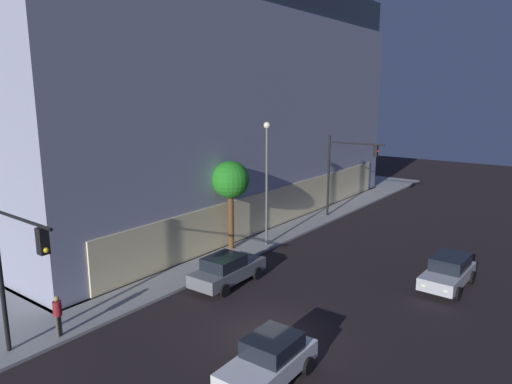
{
  "coord_description": "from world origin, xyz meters",
  "views": [
    {
      "loc": [
        -14.84,
        -10.64,
        10.15
      ],
      "look_at": [
        5.24,
        4.44,
        4.85
      ],
      "focal_mm": 32.55,
      "sensor_mm": 36.0,
      "label": 1
    }
  ],
  "objects_px": {
    "traffic_light_far_corner": "(345,164)",
    "street_lamp_sidewalk": "(267,169)",
    "modern_building": "(170,102)",
    "car_silver": "(448,271)",
    "traffic_light_near_corner": "(14,258)",
    "sidewalk_tree": "(231,181)",
    "pedestrian_waiting": "(58,312)",
    "car_white": "(269,360)",
    "car_grey": "(227,270)"
  },
  "relations": [
    {
      "from": "car_grey",
      "to": "car_silver",
      "type": "xyz_separation_m",
      "value": [
        6.86,
        -9.69,
        0.03
      ]
    },
    {
      "from": "car_grey",
      "to": "car_silver",
      "type": "distance_m",
      "value": 11.87
    },
    {
      "from": "street_lamp_sidewalk",
      "to": "traffic_light_near_corner",
      "type": "bearing_deg",
      "value": -176.97
    },
    {
      "from": "sidewalk_tree",
      "to": "car_grey",
      "type": "distance_m",
      "value": 6.8
    },
    {
      "from": "traffic_light_near_corner",
      "to": "pedestrian_waiting",
      "type": "distance_m",
      "value": 3.69
    },
    {
      "from": "street_lamp_sidewalk",
      "to": "car_silver",
      "type": "height_order",
      "value": "street_lamp_sidewalk"
    },
    {
      "from": "modern_building",
      "to": "car_silver",
      "type": "distance_m",
      "value": 27.44
    },
    {
      "from": "modern_building",
      "to": "sidewalk_tree",
      "type": "bearing_deg",
      "value": -117.95
    },
    {
      "from": "modern_building",
      "to": "traffic_light_near_corner",
      "type": "bearing_deg",
      "value": -145.5
    },
    {
      "from": "traffic_light_far_corner",
      "to": "traffic_light_near_corner",
      "type": "bearing_deg",
      "value": 179.96
    },
    {
      "from": "street_lamp_sidewalk",
      "to": "sidewalk_tree",
      "type": "relative_size",
      "value": 1.42
    },
    {
      "from": "sidewalk_tree",
      "to": "car_white",
      "type": "distance_m",
      "value": 14.99
    },
    {
      "from": "car_white",
      "to": "street_lamp_sidewalk",
      "type": "bearing_deg",
      "value": 36.01
    },
    {
      "from": "car_white",
      "to": "car_silver",
      "type": "relative_size",
      "value": 0.94
    },
    {
      "from": "sidewalk_tree",
      "to": "car_grey",
      "type": "height_order",
      "value": "sidewalk_tree"
    },
    {
      "from": "modern_building",
      "to": "street_lamp_sidewalk",
      "type": "relative_size",
      "value": 4.58
    },
    {
      "from": "car_white",
      "to": "traffic_light_near_corner",
      "type": "bearing_deg",
      "value": 121.02
    },
    {
      "from": "traffic_light_near_corner",
      "to": "traffic_light_far_corner",
      "type": "height_order",
      "value": "traffic_light_far_corner"
    },
    {
      "from": "sidewalk_tree",
      "to": "car_white",
      "type": "xyz_separation_m",
      "value": [
        -10.19,
        -10.29,
        -3.85
      ]
    },
    {
      "from": "traffic_light_near_corner",
      "to": "car_silver",
      "type": "bearing_deg",
      "value": -31.81
    },
    {
      "from": "pedestrian_waiting",
      "to": "car_grey",
      "type": "bearing_deg",
      "value": -12.31
    },
    {
      "from": "sidewalk_tree",
      "to": "car_white",
      "type": "relative_size",
      "value": 1.41
    },
    {
      "from": "traffic_light_near_corner",
      "to": "traffic_light_far_corner",
      "type": "bearing_deg",
      "value": -0.04
    },
    {
      "from": "car_silver",
      "to": "car_white",
      "type": "bearing_deg",
      "value": 167.39
    },
    {
      "from": "traffic_light_far_corner",
      "to": "street_lamp_sidewalk",
      "type": "distance_m",
      "value": 9.66
    },
    {
      "from": "modern_building",
      "to": "car_silver",
      "type": "xyz_separation_m",
      "value": [
        -4.26,
        -25.69,
        -8.65
      ]
    },
    {
      "from": "traffic_light_far_corner",
      "to": "modern_building",
      "type": "bearing_deg",
      "value": 108.3
    },
    {
      "from": "street_lamp_sidewalk",
      "to": "pedestrian_waiting",
      "type": "xyz_separation_m",
      "value": [
        -15.15,
        -0.11,
        -4.08
      ]
    },
    {
      "from": "traffic_light_near_corner",
      "to": "car_white",
      "type": "relative_size",
      "value": 1.52
    },
    {
      "from": "traffic_light_far_corner",
      "to": "car_silver",
      "type": "height_order",
      "value": "traffic_light_far_corner"
    },
    {
      "from": "traffic_light_far_corner",
      "to": "street_lamp_sidewalk",
      "type": "bearing_deg",
      "value": 174.52
    },
    {
      "from": "traffic_light_near_corner",
      "to": "street_lamp_sidewalk",
      "type": "xyz_separation_m",
      "value": [
        17.01,
        0.9,
        1.0
      ]
    },
    {
      "from": "sidewalk_tree",
      "to": "car_grey",
      "type": "xyz_separation_m",
      "value": [
        -4.44,
        -3.42,
        -3.84
      ]
    },
    {
      "from": "traffic_light_near_corner",
      "to": "sidewalk_tree",
      "type": "distance_m",
      "value": 15.17
    },
    {
      "from": "pedestrian_waiting",
      "to": "car_white",
      "type": "relative_size",
      "value": 0.43
    },
    {
      "from": "pedestrian_waiting",
      "to": "car_silver",
      "type": "relative_size",
      "value": 0.41
    },
    {
      "from": "modern_building",
      "to": "sidewalk_tree",
      "type": "distance_m",
      "value": 15.04
    },
    {
      "from": "traffic_light_far_corner",
      "to": "sidewalk_tree",
      "type": "xyz_separation_m",
      "value": [
        -11.61,
        2.33,
        0.09
      ]
    },
    {
      "from": "traffic_light_near_corner",
      "to": "traffic_light_far_corner",
      "type": "relative_size",
      "value": 0.93
    },
    {
      "from": "car_silver",
      "to": "modern_building",
      "type": "bearing_deg",
      "value": 80.59
    },
    {
      "from": "traffic_light_far_corner",
      "to": "car_grey",
      "type": "xyz_separation_m",
      "value": [
        -16.05,
        -1.09,
        -3.75
      ]
    },
    {
      "from": "street_lamp_sidewalk",
      "to": "car_white",
      "type": "bearing_deg",
      "value": -143.99
    },
    {
      "from": "traffic_light_near_corner",
      "to": "car_white",
      "type": "distance_m",
      "value": 9.94
    },
    {
      "from": "car_white",
      "to": "car_grey",
      "type": "relative_size",
      "value": 0.88
    },
    {
      "from": "modern_building",
      "to": "sidewalk_tree",
      "type": "xyz_separation_m",
      "value": [
        -6.67,
        -12.58,
        -4.83
      ]
    },
    {
      "from": "sidewalk_tree",
      "to": "pedestrian_waiting",
      "type": "bearing_deg",
      "value": -173.38
    },
    {
      "from": "sidewalk_tree",
      "to": "pedestrian_waiting",
      "type": "distance_m",
      "value": 13.66
    },
    {
      "from": "street_lamp_sidewalk",
      "to": "sidewalk_tree",
      "type": "height_order",
      "value": "street_lamp_sidewalk"
    },
    {
      "from": "traffic_light_far_corner",
      "to": "sidewalk_tree",
      "type": "relative_size",
      "value": 1.15
    },
    {
      "from": "modern_building",
      "to": "traffic_light_far_corner",
      "type": "relative_size",
      "value": 5.62
    }
  ]
}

